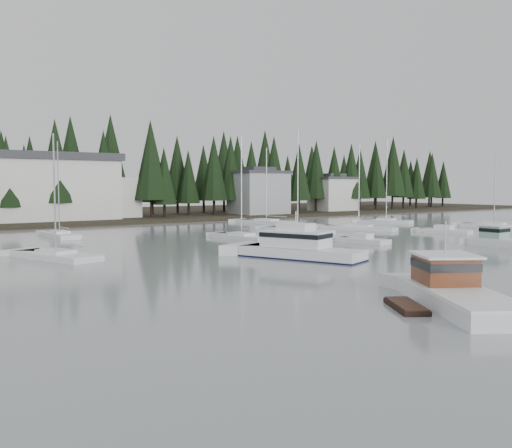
{
  "coord_description": "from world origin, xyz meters",
  "views": [
    {
      "loc": [
        -30.77,
        -12.97,
        6.25
      ],
      "look_at": [
        1.14,
        30.93,
        2.5
      ],
      "focal_mm": 40.0,
      "sensor_mm": 36.0,
      "label": 1
    }
  ],
  "objects_px": {
    "house_east_a": "(259,192)",
    "runabout_2": "(444,232)",
    "sailboat_6": "(242,239)",
    "sailboat_7": "(359,229)",
    "cabin_cruiser_center": "(299,250)",
    "lobster_boat_brown": "(454,296)",
    "runabout_1": "(363,242)",
    "harbor_inn": "(51,188)",
    "lobster_boat_teal": "(505,242)",
    "sailboat_8": "(60,236)",
    "sailboat_5": "(56,258)",
    "sailboat_1": "(266,223)",
    "sailboat_9": "(298,231)",
    "sailboat_4": "(386,222)",
    "house_east_b": "(333,193)",
    "sailboat_3": "(494,227)"
  },
  "relations": [
    {
      "from": "house_east_a",
      "to": "runabout_2",
      "type": "xyz_separation_m",
      "value": [
        -3.76,
        -45.77,
        -4.77
      ]
    },
    {
      "from": "sailboat_6",
      "to": "sailboat_7",
      "type": "relative_size",
      "value": 1.0
    },
    {
      "from": "cabin_cruiser_center",
      "to": "lobster_boat_brown",
      "type": "bearing_deg",
      "value": 142.29
    },
    {
      "from": "sailboat_7",
      "to": "runabout_1",
      "type": "height_order",
      "value": "sailboat_7"
    },
    {
      "from": "cabin_cruiser_center",
      "to": "harbor_inn",
      "type": "bearing_deg",
      "value": -17.18
    },
    {
      "from": "runabout_2",
      "to": "house_east_a",
      "type": "bearing_deg",
      "value": -18.06
    },
    {
      "from": "lobster_boat_brown",
      "to": "runabout_1",
      "type": "relative_size",
      "value": 1.67
    },
    {
      "from": "sailboat_6",
      "to": "runabout_1",
      "type": "relative_size",
      "value": 2.03
    },
    {
      "from": "lobster_boat_teal",
      "to": "sailboat_8",
      "type": "xyz_separation_m",
      "value": [
        -33.1,
        37.19,
        -0.42
      ]
    },
    {
      "from": "harbor_inn",
      "to": "lobster_boat_teal",
      "type": "height_order",
      "value": "harbor_inn"
    },
    {
      "from": "sailboat_5",
      "to": "runabout_2",
      "type": "relative_size",
      "value": 1.55
    },
    {
      "from": "sailboat_1",
      "to": "sailboat_5",
      "type": "relative_size",
      "value": 1.14
    },
    {
      "from": "sailboat_9",
      "to": "sailboat_7",
      "type": "bearing_deg",
      "value": -109.75
    },
    {
      "from": "sailboat_4",
      "to": "lobster_boat_teal",
      "type": "bearing_deg",
      "value": 127.73
    },
    {
      "from": "sailboat_4",
      "to": "sailboat_7",
      "type": "xyz_separation_m",
      "value": [
        -14.09,
        -7.38,
        -0.02
      ]
    },
    {
      "from": "house_east_b",
      "to": "lobster_boat_brown",
      "type": "bearing_deg",
      "value": -130.06
    },
    {
      "from": "cabin_cruiser_center",
      "to": "sailboat_6",
      "type": "xyz_separation_m",
      "value": [
        5.69,
        16.92,
        -0.62
      ]
    },
    {
      "from": "house_east_a",
      "to": "sailboat_7",
      "type": "xyz_separation_m",
      "value": [
        -8.96,
        -35.66,
        -4.84
      ]
    },
    {
      "from": "house_east_a",
      "to": "sailboat_1",
      "type": "distance_m",
      "value": 21.9
    },
    {
      "from": "sailboat_1",
      "to": "sailboat_9",
      "type": "xyz_separation_m",
      "value": [
        -6.55,
        -15.53,
        0.02
      ]
    },
    {
      "from": "lobster_boat_teal",
      "to": "sailboat_3",
      "type": "relative_size",
      "value": 0.66
    },
    {
      "from": "lobster_boat_brown",
      "to": "sailboat_7",
      "type": "bearing_deg",
      "value": -8.37
    },
    {
      "from": "sailboat_3",
      "to": "sailboat_7",
      "type": "height_order",
      "value": "sailboat_7"
    },
    {
      "from": "sailboat_5",
      "to": "runabout_2",
      "type": "distance_m",
      "value": 48.69
    },
    {
      "from": "sailboat_4",
      "to": "sailboat_9",
      "type": "xyz_separation_m",
      "value": [
        -23.29,
        -5.17,
        -0.01
      ]
    },
    {
      "from": "sailboat_9",
      "to": "lobster_boat_teal",
      "type": "bearing_deg",
      "value": -174.62
    },
    {
      "from": "sailboat_4",
      "to": "sailboat_8",
      "type": "distance_m",
      "value": 51.38
    },
    {
      "from": "sailboat_3",
      "to": "runabout_2",
      "type": "bearing_deg",
      "value": 83.55
    },
    {
      "from": "sailboat_8",
      "to": "runabout_1",
      "type": "bearing_deg",
      "value": -137.74
    },
    {
      "from": "sailboat_3",
      "to": "sailboat_9",
      "type": "distance_m",
      "value": 30.42
    },
    {
      "from": "harbor_inn",
      "to": "sailboat_7",
      "type": "xyz_separation_m",
      "value": [
        29.99,
        -40.0,
        -5.72
      ]
    },
    {
      "from": "sailboat_1",
      "to": "harbor_inn",
      "type": "bearing_deg",
      "value": 40.95
    },
    {
      "from": "sailboat_5",
      "to": "runabout_2",
      "type": "xyz_separation_m",
      "value": [
        48.57,
        -3.42,
        0.08
      ]
    },
    {
      "from": "lobster_boat_teal",
      "to": "harbor_inn",
      "type": "bearing_deg",
      "value": 19.9
    },
    {
      "from": "lobster_boat_teal",
      "to": "runabout_1",
      "type": "height_order",
      "value": "lobster_boat_teal"
    },
    {
      "from": "house_east_b",
      "to": "sailboat_7",
      "type": "xyz_separation_m",
      "value": [
        -30.96,
        -37.66,
        -4.35
      ]
    },
    {
      "from": "lobster_boat_brown",
      "to": "sailboat_7",
      "type": "distance_m",
      "value": 49.94
    },
    {
      "from": "harbor_inn",
      "to": "sailboat_6",
      "type": "xyz_separation_m",
      "value": [
        9.09,
        -41.72,
        -5.7
      ]
    },
    {
      "from": "house_east_a",
      "to": "lobster_boat_brown",
      "type": "bearing_deg",
      "value": -119.45
    },
    {
      "from": "sailboat_5",
      "to": "runabout_2",
      "type": "height_order",
      "value": "sailboat_5"
    },
    {
      "from": "lobster_boat_teal",
      "to": "sailboat_8",
      "type": "relative_size",
      "value": 0.63
    },
    {
      "from": "sailboat_5",
      "to": "runabout_2",
      "type": "bearing_deg",
      "value": -111.61
    },
    {
      "from": "lobster_boat_teal",
      "to": "cabin_cruiser_center",
      "type": "bearing_deg",
      "value": 74.86
    },
    {
      "from": "sailboat_7",
      "to": "sailboat_4",
      "type": "bearing_deg",
      "value": -83.34
    },
    {
      "from": "sailboat_8",
      "to": "lobster_boat_brown",
      "type": "bearing_deg",
      "value": -175.74
    },
    {
      "from": "house_east_b",
      "to": "sailboat_8",
      "type": "height_order",
      "value": "sailboat_8"
    },
    {
      "from": "house_east_a",
      "to": "house_east_b",
      "type": "bearing_deg",
      "value": 5.19
    },
    {
      "from": "house_east_b",
      "to": "sailboat_6",
      "type": "xyz_separation_m",
      "value": [
        -51.86,
        -39.38,
        -4.33
      ]
    },
    {
      "from": "sailboat_1",
      "to": "sailboat_7",
      "type": "distance_m",
      "value": 17.93
    },
    {
      "from": "lobster_boat_brown",
      "to": "sailboat_9",
      "type": "relative_size",
      "value": 0.71
    }
  ]
}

